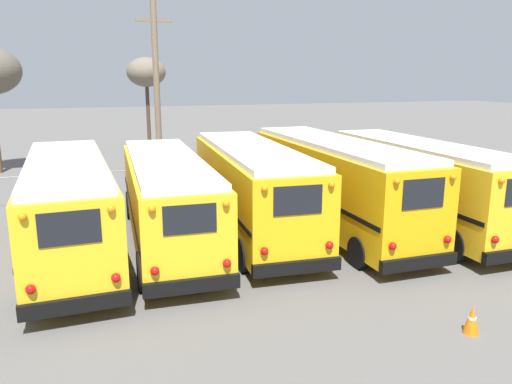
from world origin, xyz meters
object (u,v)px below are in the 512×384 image
(school_bus_0, at_px, (69,205))
(traffic_cone, at_px, (472,320))
(school_bus_3, at_px, (333,181))
(school_bus_2, at_px, (252,186))
(bare_tree_1, at_px, (146,73))
(utility_pole, at_px, (157,91))
(school_bus_1, at_px, (167,197))
(school_bus_4, at_px, (418,181))

(school_bus_0, bearing_deg, traffic_cone, -42.61)
(school_bus_0, height_order, school_bus_3, school_bus_3)
(school_bus_2, distance_m, traffic_cone, 8.95)
(school_bus_2, xyz_separation_m, bare_tree_1, (-1.45, 19.08, 4.04))
(utility_pole, distance_m, traffic_cone, 19.48)
(school_bus_1, xyz_separation_m, school_bus_2, (3.07, 0.30, 0.09))
(school_bus_3, distance_m, bare_tree_1, 20.33)
(school_bus_2, relative_size, school_bus_4, 1.03)
(traffic_cone, bearing_deg, school_bus_1, 123.59)
(school_bus_3, relative_size, utility_pole, 1.13)
(school_bus_1, xyz_separation_m, traffic_cone, (5.45, -8.21, -1.31))
(utility_pole, bearing_deg, school_bus_1, -96.22)
(utility_pole, relative_size, bare_tree_1, 1.38)
(school_bus_2, bearing_deg, school_bus_4, -11.38)
(school_bus_1, xyz_separation_m, school_bus_3, (6.13, -0.03, 0.14))
(school_bus_4, relative_size, bare_tree_1, 1.42)
(school_bus_0, height_order, traffic_cone, school_bus_0)
(school_bus_3, height_order, utility_pole, utility_pole)
(utility_pole, bearing_deg, school_bus_0, -111.51)
(school_bus_3, distance_m, traffic_cone, 8.33)
(bare_tree_1, xyz_separation_m, traffic_cone, (3.84, -27.59, -5.44))
(school_bus_3, bearing_deg, bare_tree_1, 103.11)
(utility_pole, xyz_separation_m, traffic_cone, (4.34, -18.44, -4.52))
(school_bus_0, bearing_deg, school_bus_1, 6.95)
(school_bus_3, bearing_deg, school_bus_0, -177.88)
(school_bus_0, bearing_deg, utility_pole, 68.49)
(school_bus_3, bearing_deg, utility_pole, 116.05)
(school_bus_2, relative_size, traffic_cone, 15.28)
(school_bus_2, bearing_deg, school_bus_3, -6.23)
(school_bus_1, relative_size, school_bus_2, 1.01)
(school_bus_4, bearing_deg, school_bus_1, 174.21)
(utility_pole, distance_m, bare_tree_1, 9.21)
(school_bus_2, bearing_deg, traffic_cone, -74.34)
(school_bus_2, distance_m, bare_tree_1, 19.56)
(school_bus_2, relative_size, school_bus_3, 0.94)
(school_bus_2, distance_m, utility_pole, 10.59)
(school_bus_2, distance_m, school_bus_3, 3.09)
(school_bus_3, bearing_deg, traffic_cone, -94.78)
(school_bus_2, height_order, utility_pole, utility_pole)
(school_bus_1, distance_m, school_bus_2, 3.08)
(school_bus_3, bearing_deg, school_bus_4, -16.35)
(utility_pole, bearing_deg, school_bus_4, -54.09)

